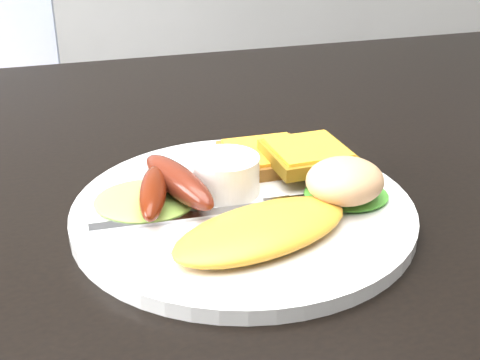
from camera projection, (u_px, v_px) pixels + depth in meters
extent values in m
cube|color=black|center=(224.00, 177.00, 0.69)|extent=(1.20, 0.80, 0.04)
cylinder|color=white|center=(243.00, 212.00, 0.57)|extent=(0.29, 0.29, 0.01)
ellipsoid|color=#6EA139|center=(146.00, 200.00, 0.57)|extent=(0.11, 0.10, 0.01)
ellipsoid|color=#39882C|center=(346.00, 194.00, 0.58)|extent=(0.09, 0.09, 0.01)
ellipsoid|color=gold|center=(262.00, 230.00, 0.51)|extent=(0.17, 0.12, 0.02)
ellipsoid|color=#5D1E08|center=(153.00, 192.00, 0.55)|extent=(0.04, 0.10, 0.02)
ellipsoid|color=#5B230F|center=(178.00, 181.00, 0.57)|extent=(0.06, 0.11, 0.03)
cylinder|color=white|center=(226.00, 175.00, 0.58)|extent=(0.06, 0.06, 0.03)
cube|color=brown|center=(265.00, 158.00, 0.64)|extent=(0.08, 0.08, 0.01)
cube|color=#885D14|center=(307.00, 155.00, 0.62)|extent=(0.08, 0.08, 0.01)
ellipsoid|color=tan|center=(345.00, 181.00, 0.56)|extent=(0.08, 0.08, 0.04)
cube|color=#ADAFB7|center=(180.00, 218.00, 0.55)|extent=(0.15, 0.02, 0.00)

